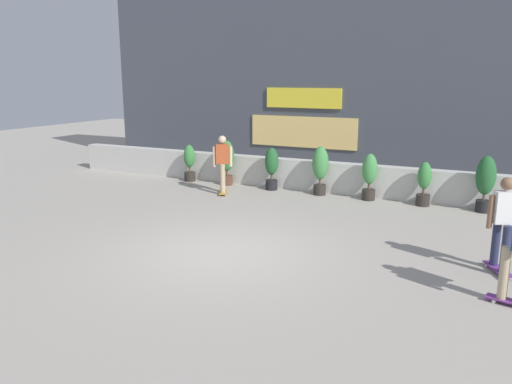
# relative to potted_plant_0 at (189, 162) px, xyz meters

# --- Properties ---
(ground_plane) EXTENTS (48.00, 48.00, 0.00)m
(ground_plane) POSITION_rel_potted_plant_0_xyz_m (4.42, -5.55, -0.63)
(ground_plane) COLOR #A8A093
(planter_wall) EXTENTS (18.00, 0.40, 0.90)m
(planter_wall) POSITION_rel_potted_plant_0_xyz_m (4.42, 0.45, -0.18)
(planter_wall) COLOR beige
(planter_wall) RESTS_ON ground
(building_backdrop) EXTENTS (20.00, 2.08, 6.50)m
(building_backdrop) POSITION_rel_potted_plant_0_xyz_m (4.41, 4.45, 2.62)
(building_backdrop) COLOR #424751
(building_backdrop) RESTS_ON ground
(potted_plant_0) EXTENTS (0.36, 0.36, 1.19)m
(potted_plant_0) POSITION_rel_potted_plant_0_xyz_m (0.00, 0.00, 0.00)
(potted_plant_0) COLOR #2D2823
(potted_plant_0) RESTS_ON ground
(potted_plant_1) EXTENTS (0.47, 0.47, 1.41)m
(potted_plant_1) POSITION_rel_potted_plant_0_xyz_m (1.39, 0.00, 0.18)
(potted_plant_1) COLOR brown
(potted_plant_1) RESTS_ON ground
(potted_plant_2) EXTENTS (0.40, 0.40, 1.28)m
(potted_plant_2) POSITION_rel_potted_plant_0_xyz_m (2.93, 0.00, 0.07)
(potted_plant_2) COLOR black
(potted_plant_2) RESTS_ON ground
(potted_plant_3) EXTENTS (0.47, 0.47, 1.41)m
(potted_plant_3) POSITION_rel_potted_plant_0_xyz_m (4.47, -0.00, 0.18)
(potted_plant_3) COLOR #2D2823
(potted_plant_3) RESTS_ON ground
(potted_plant_4) EXTENTS (0.41, 0.41, 1.29)m
(potted_plant_4) POSITION_rel_potted_plant_0_xyz_m (5.89, -0.00, 0.09)
(potted_plant_4) COLOR #2D2823
(potted_plant_4) RESTS_ON ground
(potted_plant_5) EXTENTS (0.36, 0.36, 1.17)m
(potted_plant_5) POSITION_rel_potted_plant_0_xyz_m (7.34, -0.00, -0.02)
(potted_plant_5) COLOR #2D2823
(potted_plant_5) RESTS_ON ground
(potted_plant_6) EXTENTS (0.48, 0.48, 1.43)m
(potted_plant_6) POSITION_rel_potted_plant_0_xyz_m (8.81, 0.00, 0.19)
(potted_plant_6) COLOR black
(potted_plant_6) RESTS_ON ground
(skater_mid_plaza) EXTENTS (0.54, 0.81, 1.70)m
(skater_mid_plaza) POSITION_rel_potted_plant_0_xyz_m (9.27, -4.31, 0.31)
(skater_mid_plaza) COLOR #72338C
(skater_mid_plaza) RESTS_ON ground
(skater_far_right) EXTENTS (0.56, 0.80, 1.70)m
(skater_far_right) POSITION_rel_potted_plant_0_xyz_m (1.89, -1.12, 0.31)
(skater_far_right) COLOR #BF8C26
(skater_far_right) RESTS_ON ground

